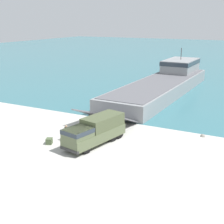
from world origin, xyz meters
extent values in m
plane|color=#B7B5AD|center=(0.00, 0.00, 0.00)|extent=(240.00, 240.00, 0.00)
cube|color=#336B75|center=(0.00, 96.00, 0.00)|extent=(240.00, 180.00, 0.01)
cube|color=gray|center=(2.65, 23.48, 1.15)|extent=(8.91, 34.57, 2.30)
cube|color=#56565B|center=(2.65, 23.48, 2.34)|extent=(8.24, 33.18, 0.08)
cube|color=gray|center=(2.95, 35.35, 3.61)|extent=(5.87, 9.77, 2.61)
cube|color=#28333D|center=(2.95, 35.35, 4.38)|extent=(6.03, 9.87, 0.78)
cylinder|color=#3F3F42|center=(2.95, 35.35, 6.12)|extent=(0.16, 0.16, 2.40)
cube|color=#56565B|center=(2.14, 3.71, 1.24)|extent=(6.96, 5.41, 2.28)
cube|color=#566042|center=(4.02, -2.25, 0.98)|extent=(3.94, 8.08, 1.11)
cube|color=#566042|center=(3.50, -4.75, 1.98)|extent=(2.76, 3.04, 0.89)
cube|color=#28333D|center=(3.50, -4.75, 2.20)|extent=(2.84, 3.08, 0.45)
cube|color=#495236|center=(4.29, -0.95, 2.20)|extent=(3.27, 5.29, 1.34)
cube|color=#2D2D2D|center=(3.25, -5.96, 0.57)|extent=(2.46, 0.74, 0.32)
cylinder|color=black|center=(4.49, -4.80, 0.64)|extent=(0.66, 1.35, 1.29)
cylinder|color=black|center=(2.57, -4.40, 0.64)|extent=(0.66, 1.35, 1.29)
cylinder|color=black|center=(5.35, -0.63, 0.64)|extent=(0.66, 1.35, 1.29)
cylinder|color=black|center=(3.44, -0.23, 0.64)|extent=(0.66, 1.35, 1.29)
cylinder|color=black|center=(5.58, 0.45, 0.64)|extent=(0.66, 1.35, 1.29)
cylinder|color=black|center=(3.66, 0.85, 0.64)|extent=(0.66, 1.35, 1.29)
cylinder|color=#6B664C|center=(0.69, -2.89, 0.44)|extent=(0.14, 0.14, 0.88)
cylinder|color=#6B664C|center=(0.86, -2.93, 0.44)|extent=(0.14, 0.14, 0.88)
cube|color=#6B664C|center=(0.77, -2.91, 1.23)|extent=(0.48, 0.33, 0.70)
sphere|color=tan|center=(0.77, -2.91, 1.70)|extent=(0.24, 0.24, 0.24)
cube|color=#B7BABF|center=(-2.22, 50.34, 0.47)|extent=(6.68, 6.57, 0.94)
cube|color=silver|center=(-2.62, 49.95, 1.46)|extent=(2.52, 2.50, 1.04)
cylinder|color=#333338|center=(-1.33, 5.47, 0.30)|extent=(0.25, 0.25, 0.61)
sphere|color=#333338|center=(-1.33, 5.47, 0.68)|extent=(0.28, 0.28, 0.28)
cube|color=#475638|center=(-0.38, -4.52, 0.31)|extent=(0.88, 0.94, 0.63)
sphere|color=gray|center=(-1.09, 5.64, 0.00)|extent=(0.77, 0.77, 0.77)
sphere|color=gray|center=(-1.28, 7.33, 0.00)|extent=(0.79, 0.79, 0.79)
sphere|color=gray|center=(13.97, 5.29, 0.00)|extent=(0.59, 0.59, 0.59)
camera|label=1|loc=(19.97, -29.33, 12.93)|focal=50.00mm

